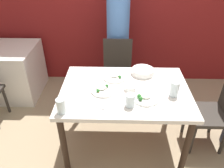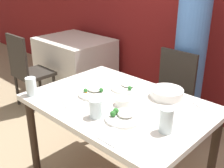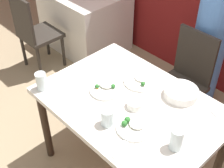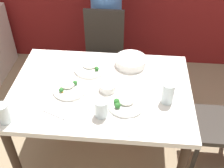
# 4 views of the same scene
# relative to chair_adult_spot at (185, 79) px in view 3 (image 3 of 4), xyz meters

# --- Properties ---
(ground_plane) EXTENTS (10.00, 10.00, 0.00)m
(ground_plane) POSITION_rel_chair_adult_spot_xyz_m (0.08, -0.79, -0.49)
(ground_plane) COLOR #998466
(dining_table) EXTENTS (1.26, 0.88, 0.76)m
(dining_table) POSITION_rel_chair_adult_spot_xyz_m (0.08, -0.79, 0.18)
(dining_table) COLOR silver
(dining_table) RESTS_ON ground_plane
(chair_adult_spot) EXTENTS (0.40, 0.40, 0.92)m
(chair_adult_spot) POSITION_rel_chair_adult_spot_xyz_m (0.00, 0.00, 0.00)
(chair_adult_spot) COLOR #2D2823
(chair_adult_spot) RESTS_ON ground_plane
(person_adult) EXTENTS (0.30, 0.30, 1.70)m
(person_adult) POSITION_rel_chair_adult_spot_xyz_m (-0.00, 0.32, 0.31)
(person_adult) COLOR #5184D1
(person_adult) RESTS_ON ground_plane
(bowl_curry) EXTENTS (0.24, 0.24, 0.06)m
(bowl_curry) POSITION_rel_chair_adult_spot_xyz_m (0.27, -0.49, 0.30)
(bowl_curry) COLOR white
(bowl_curry) RESTS_ON dining_table
(plate_rice_adult) EXTENTS (0.24, 0.24, 0.06)m
(plate_rice_adult) POSITION_rel_chair_adult_spot_xyz_m (0.26, -0.94, 0.29)
(plate_rice_adult) COLOR white
(plate_rice_adult) RESTS_ON dining_table
(plate_rice_child) EXTENTS (0.24, 0.24, 0.05)m
(plate_rice_child) POSITION_rel_chair_adult_spot_xyz_m (-0.03, -0.58, 0.28)
(plate_rice_child) COLOR white
(plate_rice_child) RESTS_ON dining_table
(plate_noodles) EXTENTS (0.23, 0.23, 0.05)m
(plate_noodles) POSITION_rel_chair_adult_spot_xyz_m (-0.14, -0.82, 0.29)
(plate_noodles) COLOR white
(plate_noodles) RESTS_ON dining_table
(bowl_rice_small) EXTENTS (0.12, 0.12, 0.05)m
(bowl_rice_small) POSITION_rel_chair_adult_spot_xyz_m (0.13, -0.80, 0.30)
(bowl_rice_small) COLOR white
(bowl_rice_small) RESTS_ON dining_table
(glass_water_tall) EXTENTS (0.08, 0.08, 0.12)m
(glass_water_tall) POSITION_rel_chair_adult_spot_xyz_m (0.11, -1.04, 0.33)
(glass_water_tall) COLOR silver
(glass_water_tall) RESTS_ON dining_table
(glass_water_short) EXTENTS (0.08, 0.08, 0.13)m
(glass_water_short) POSITION_rel_chair_adult_spot_xyz_m (-0.47, -1.15, 0.34)
(glass_water_short) COLOR silver
(glass_water_short) RESTS_ON dining_table
(glass_water_center) EXTENTS (0.08, 0.08, 0.15)m
(glass_water_center) POSITION_rel_chair_adult_spot_xyz_m (0.53, -0.88, 0.35)
(glass_water_center) COLOR silver
(glass_water_center) RESTS_ON dining_table
(napkin_folded) EXTENTS (0.14, 0.14, 0.01)m
(napkin_folded) POSITION_rel_chair_adult_spot_xyz_m (0.35, -1.13, 0.27)
(napkin_folded) COLOR white
(napkin_folded) RESTS_ON dining_table
(fork_steel) EXTENTS (0.18, 0.08, 0.01)m
(fork_steel) POSITION_rel_chair_adult_spot_xyz_m (0.51, -0.46, 0.27)
(fork_steel) COLOR silver
(fork_steel) RESTS_ON dining_table
(spoon_steel) EXTENTS (0.17, 0.09, 0.01)m
(spoon_steel) POSITION_rel_chair_adult_spot_xyz_m (-0.19, -1.07, 0.27)
(spoon_steel) COLOR silver
(spoon_steel) RESTS_ON dining_table
(background_table) EXTENTS (0.94, 0.75, 0.73)m
(background_table) POSITION_rel_chair_adult_spot_xyz_m (-1.64, 0.21, -0.12)
(background_table) COLOR silver
(background_table) RESTS_ON ground_plane
(chair_background) EXTENTS (0.40, 0.40, 0.92)m
(chair_background) POSITION_rel_chair_adult_spot_xyz_m (-1.64, -0.51, 0.00)
(chair_background) COLOR #2D2823
(chair_background) RESTS_ON ground_plane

